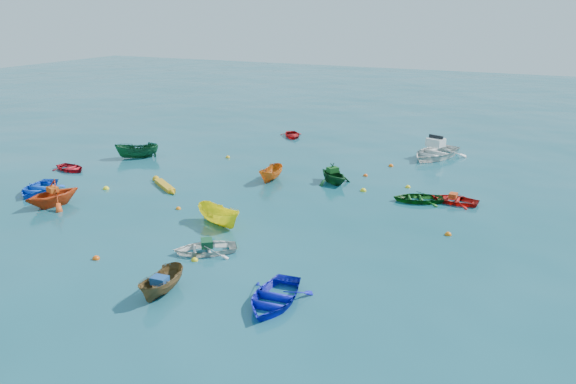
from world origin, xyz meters
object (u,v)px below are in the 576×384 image
at_px(dinghy_blue_sw, 38,192).
at_px(kayak_yellow, 165,188).
at_px(motorboat_white, 434,158).
at_px(dinghy_blue_se, 274,303).
at_px(dinghy_white_near, 205,252).

bearing_deg(dinghy_blue_sw, kayak_yellow, 12.61).
bearing_deg(motorboat_white, dinghy_blue_se, -73.07).
distance_m(dinghy_blue_se, kayak_yellow, 16.26).
relative_size(dinghy_white_near, dinghy_blue_se, 0.83).
bearing_deg(dinghy_blue_sw, motorboat_white, 23.15).
bearing_deg(dinghy_blue_se, dinghy_blue_sw, 157.36).
distance_m(dinghy_white_near, dinghy_blue_se, 5.76).
distance_m(dinghy_blue_sw, dinghy_white_near, 14.64).
relative_size(dinghy_blue_sw, dinghy_white_near, 1.17).
bearing_deg(kayak_yellow, dinghy_blue_se, -93.90).
height_order(dinghy_blue_sw, kayak_yellow, dinghy_blue_sw).
distance_m(kayak_yellow, motorboat_white, 20.32).
height_order(dinghy_white_near, motorboat_white, motorboat_white).
bearing_deg(dinghy_white_near, kayak_yellow, -169.48).
xyz_separation_m(dinghy_blue_sw, motorboat_white, (20.46, 18.90, 0.00)).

